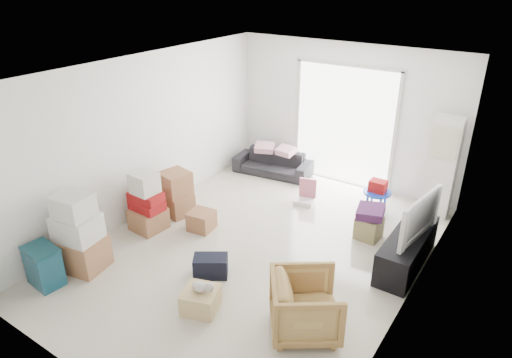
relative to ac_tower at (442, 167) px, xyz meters
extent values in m
cube|color=beige|center=(-1.95, -2.65, -0.99)|extent=(4.50, 6.00, 0.24)
cube|color=white|center=(-1.95, -2.65, 1.95)|extent=(4.50, 6.00, 0.24)
cube|color=white|center=(-1.95, 0.47, 0.48)|extent=(4.50, 0.24, 2.70)
cube|color=white|center=(-1.95, -5.77, 0.48)|extent=(4.50, 0.24, 2.70)
cube|color=white|center=(-4.32, -2.65, 0.48)|extent=(0.24, 6.00, 2.70)
cube|color=white|center=(0.42, -2.65, 0.48)|extent=(0.24, 6.00, 2.70)
cube|color=white|center=(-1.95, 0.33, 0.27)|extent=(2.00, 0.01, 2.30)
cube|color=silver|center=(-2.95, 0.32, 0.27)|extent=(0.06, 0.04, 2.30)
cube|color=silver|center=(-0.95, 0.32, 0.27)|extent=(0.06, 0.04, 2.30)
cube|color=silver|center=(-1.95, 0.32, 1.42)|extent=(2.10, 0.04, 0.06)
cube|color=silver|center=(0.00, 0.00, 0.00)|extent=(0.45, 0.30, 1.75)
cube|color=black|center=(0.05, -1.78, -0.62)|extent=(0.45, 1.52, 0.51)
imported|color=black|center=(0.05, -1.78, -0.30)|extent=(0.80, 1.18, 0.14)
imported|color=black|center=(-3.23, -0.15, -0.56)|extent=(1.64, 0.69, 0.62)
cube|color=#BB889B|center=(-3.41, -0.19, -0.19)|extent=(0.48, 0.44, 0.12)
cube|color=#BB889B|center=(-2.96, -0.11, -0.19)|extent=(0.38, 0.31, 0.12)
imported|color=tan|center=(-0.52, -3.75, -0.47)|extent=(1.05, 1.06, 0.80)
cube|color=navy|center=(-3.85, -4.93, -0.74)|extent=(0.50, 0.38, 0.26)
cube|color=navy|center=(-3.85, -4.93, -0.48)|extent=(0.50, 0.38, 0.26)
cube|color=#0C333D|center=(-3.85, -4.93, -0.33)|extent=(0.52, 0.39, 0.04)
cube|color=#966544|center=(-3.75, -4.41, -0.64)|extent=(0.72, 0.64, 0.47)
cube|color=silver|center=(-3.75, -4.41, -0.22)|extent=(0.65, 0.56, 0.37)
cube|color=silver|center=(-3.75, -4.41, 0.12)|extent=(0.52, 0.48, 0.32)
cube|color=#966544|center=(-3.75, -3.14, -0.70)|extent=(0.52, 0.52, 0.36)
cube|color=maroon|center=(-3.75, -3.14, -0.44)|extent=(0.55, 0.38, 0.16)
cube|color=maroon|center=(-3.75, -3.14, -0.29)|extent=(0.53, 0.36, 0.14)
cube|color=silver|center=(-3.75, -3.14, -0.05)|extent=(0.39, 0.37, 0.34)
cube|color=#966544|center=(-3.72, -2.50, -0.69)|extent=(0.60, 0.53, 0.38)
cube|color=#966544|center=(-3.72, -2.50, -0.30)|extent=(0.53, 0.53, 0.40)
cube|color=#966544|center=(-3.02, -2.67, -0.72)|extent=(0.43, 0.43, 0.31)
cube|color=black|center=(-2.12, -3.54, -0.73)|extent=(0.54, 0.49, 0.30)
cube|color=#8E7B52|center=(-0.66, -1.39, -0.69)|extent=(0.38, 0.38, 0.36)
cube|color=#4D2256|center=(-0.66, -1.39, -0.44)|extent=(0.47, 0.47, 0.14)
cylinder|color=#163AC4|center=(-0.87, -0.53, -0.49)|extent=(0.47, 0.47, 0.04)
cylinder|color=#163AC4|center=(-0.75, -0.42, -0.69)|extent=(0.04, 0.04, 0.37)
cylinder|color=#163AC4|center=(-0.99, -0.42, -0.69)|extent=(0.04, 0.04, 0.37)
cylinder|color=#163AC4|center=(-0.99, -0.65, -0.69)|extent=(0.04, 0.04, 0.37)
cylinder|color=#163AC4|center=(-0.75, -0.65, -0.69)|extent=(0.04, 0.04, 0.37)
cube|color=maroon|center=(-0.87, -0.53, -0.37)|extent=(0.28, 0.22, 0.20)
cube|color=silver|center=(-2.05, -0.95, -0.83)|extent=(0.40, 0.37, 0.08)
cube|color=#C76079|center=(-2.05, -0.83, -0.61)|extent=(0.31, 0.12, 0.36)
cube|color=tan|center=(-1.78, -4.15, -0.73)|extent=(0.54, 0.54, 0.28)
ellipsoid|color=#B2ADA8|center=(-1.78, -4.15, -0.53)|extent=(0.22, 0.15, 0.12)
cube|color=red|center=(-1.78, -4.15, -0.53)|extent=(0.15, 0.12, 0.03)
sphere|color=#B2ADA8|center=(-1.65, -4.12, -0.50)|extent=(0.12, 0.12, 0.12)
camera|label=1|loc=(1.31, -7.51, 3.05)|focal=32.00mm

